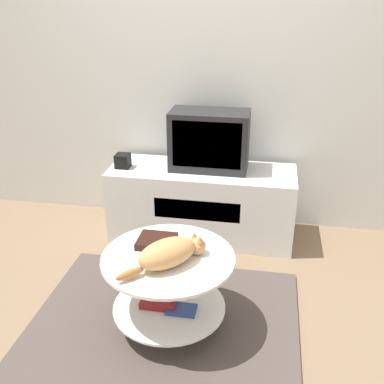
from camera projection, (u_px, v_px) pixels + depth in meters
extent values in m
plane|color=#7F664C|center=(163.00, 329.00, 2.57)|extent=(12.00, 12.00, 0.00)
cube|color=silver|center=(203.00, 59.00, 3.32)|extent=(8.00, 0.05, 2.60)
cube|color=#4C423D|center=(163.00, 327.00, 2.57)|extent=(1.53, 1.30, 0.02)
cube|color=silver|center=(202.00, 203.00, 3.45)|extent=(1.38, 0.49, 0.55)
cube|color=silver|center=(197.00, 210.00, 3.21)|extent=(0.62, 0.01, 0.15)
cube|color=#232326|center=(209.00, 140.00, 3.27)|extent=(0.57, 0.29, 0.43)
cube|color=black|center=(207.00, 145.00, 3.14)|extent=(0.49, 0.01, 0.34)
cube|color=black|center=(123.00, 161.00, 3.35)|extent=(0.10, 0.10, 0.10)
cylinder|color=#B2B2B7|center=(170.00, 324.00, 2.57)|extent=(0.30, 0.30, 0.01)
cylinder|color=#B7B7BC|center=(169.00, 293.00, 2.48)|extent=(0.04, 0.04, 0.44)
cylinder|color=white|center=(169.00, 306.00, 2.52)|extent=(0.63, 0.63, 0.01)
cylinder|color=white|center=(168.00, 258.00, 2.39)|extent=(0.72, 0.72, 0.02)
cube|color=maroon|center=(160.00, 299.00, 2.54)|extent=(0.20, 0.18, 0.04)
cube|color=#2D478C|center=(181.00, 310.00, 2.47)|extent=(0.16, 0.11, 0.02)
cube|color=black|center=(157.00, 241.00, 2.48)|extent=(0.21, 0.18, 0.04)
ellipsoid|color=tan|center=(167.00, 253.00, 2.28)|extent=(0.35, 0.35, 0.14)
sphere|color=tan|center=(197.00, 246.00, 2.39)|extent=(0.10, 0.10, 0.10)
cone|color=#B2703D|center=(194.00, 235.00, 2.38)|extent=(0.04, 0.04, 0.04)
cone|color=#B2703D|center=(200.00, 239.00, 2.35)|extent=(0.04, 0.04, 0.04)
ellipsoid|color=#B2703D|center=(130.00, 274.00, 2.18)|extent=(0.14, 0.14, 0.05)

